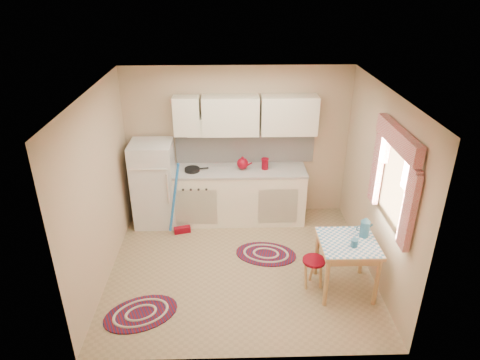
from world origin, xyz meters
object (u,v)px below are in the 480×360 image
fridge (154,184)px  stool (313,273)px  base_cabinets (235,196)px  table (345,266)px

fridge → stool: fridge is taller
fridge → stool: (2.29, -1.69, -0.49)m
base_cabinets → stool: 2.01m
base_cabinets → table: (1.39, -1.80, -0.08)m
table → stool: (-0.40, 0.06, -0.15)m
base_cabinets → stool: base_cabinets is taller
stool → fridge: bearing=143.6°
base_cabinets → fridge: bearing=-177.8°
fridge → stool: bearing=-36.4°
base_cabinets → table: base_cabinets is taller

